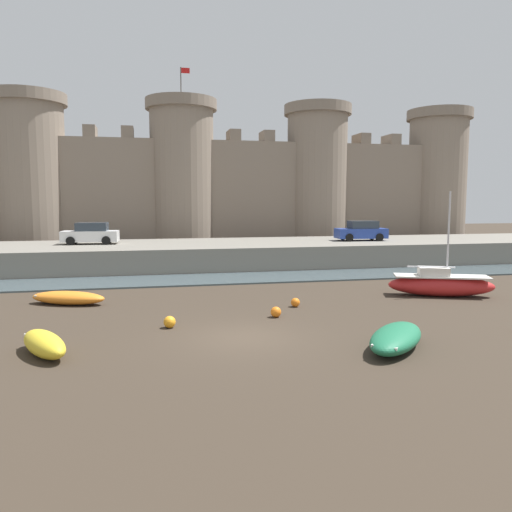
# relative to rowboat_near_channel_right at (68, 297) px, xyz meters

# --- Properties ---
(ground_plane) EXTENTS (160.00, 160.00, 0.00)m
(ground_plane) POSITION_rel_rowboat_near_channel_right_xyz_m (7.23, -7.64, -0.34)
(ground_plane) COLOR #382D23
(water_channel) EXTENTS (80.00, 4.50, 0.10)m
(water_channel) POSITION_rel_rowboat_near_channel_right_xyz_m (7.23, 6.05, -0.29)
(water_channel) COLOR #47565B
(water_channel) RESTS_ON ground
(quay_road) EXTENTS (66.96, 10.00, 1.76)m
(quay_road) POSITION_rel_rowboat_near_channel_right_xyz_m (7.23, 13.30, 0.54)
(quay_road) COLOR slate
(quay_road) RESTS_ON ground
(castle) EXTENTS (61.76, 6.81, 17.65)m
(castle) POSITION_rel_rowboat_near_channel_right_xyz_m (7.23, 24.14, 6.36)
(castle) COLOR gray
(castle) RESTS_ON ground
(rowboat_near_channel_right) EXTENTS (3.95, 2.57, 0.65)m
(rowboat_near_channel_right) POSITION_rel_rowboat_near_channel_right_xyz_m (0.00, 0.00, 0.00)
(rowboat_near_channel_right) COLOR orange
(rowboat_near_channel_right) RESTS_ON ground
(sailboat_foreground_left) EXTENTS (5.63, 3.45, 5.52)m
(sailboat_foreground_left) POSITION_rel_rowboat_near_channel_right_xyz_m (18.94, -1.90, 0.30)
(sailboat_foreground_left) COLOR red
(sailboat_foreground_left) RESTS_ON ground
(rowboat_near_channel_left) EXTENTS (3.63, 3.86, 0.76)m
(rowboat_near_channel_left) POSITION_rel_rowboat_near_channel_right_xyz_m (12.06, -10.10, 0.06)
(rowboat_near_channel_left) COLOR #1E6B47
(rowboat_near_channel_left) RESTS_ON ground
(rowboat_midflat_centre) EXTENTS (2.23, 3.03, 0.78)m
(rowboat_midflat_centre) POSITION_rel_rowboat_near_channel_right_xyz_m (0.50, -8.37, 0.07)
(rowboat_midflat_centre) COLOR yellow
(rowboat_midflat_centre) RESTS_ON ground
(mooring_buoy_mid_mud) EXTENTS (0.43, 0.43, 0.43)m
(mooring_buoy_mid_mud) POSITION_rel_rowboat_near_channel_right_xyz_m (10.65, -2.90, -0.12)
(mooring_buoy_mid_mud) COLOR orange
(mooring_buoy_mid_mud) RESTS_ON ground
(mooring_buoy_near_shore) EXTENTS (0.48, 0.48, 0.48)m
(mooring_buoy_near_shore) POSITION_rel_rowboat_near_channel_right_xyz_m (4.64, -5.64, -0.10)
(mooring_buoy_near_shore) COLOR orange
(mooring_buoy_near_shore) RESTS_ON ground
(mooring_buoy_off_centre) EXTENTS (0.46, 0.46, 0.46)m
(mooring_buoy_off_centre) POSITION_rel_rowboat_near_channel_right_xyz_m (9.22, -4.76, -0.11)
(mooring_buoy_off_centre) COLOR orange
(mooring_buoy_off_centre) RESTS_ON ground
(car_quay_east) EXTENTS (4.20, 2.09, 1.62)m
(car_quay_east) POSITION_rel_rowboat_near_channel_right_xyz_m (-0.38, 14.12, 2.20)
(car_quay_east) COLOR silver
(car_quay_east) RESTS_ON quay_road
(car_quay_west) EXTENTS (4.20, 2.09, 1.62)m
(car_quay_west) POSITION_rel_rowboat_near_channel_right_xyz_m (21.01, 12.91, 2.20)
(car_quay_west) COLOR #263F99
(car_quay_west) RESTS_ON quay_road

